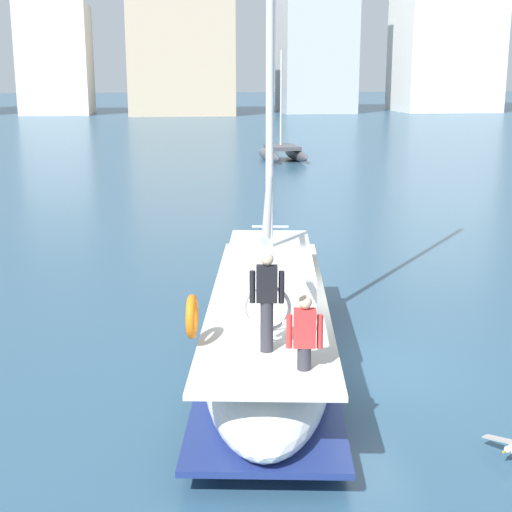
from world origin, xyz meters
TOP-DOWN VIEW (x-y plane):
  - ground_plane at (0.00, 0.00)m, footprint 400.00×400.00m
  - main_sailboat at (-1.61, 0.17)m, footprint 3.77×9.85m
  - moored_catamaran at (4.07, 35.01)m, footprint 2.92×5.13m
  - waterfront_buildings at (2.29, 92.82)m, footprint 86.70×19.09m

SIDE VIEW (x-z plane):
  - ground_plane at x=0.00m, z-range 0.00..0.00m
  - moored_catamaran at x=4.07m, z-range -2.92..4.06m
  - main_sailboat at x=-1.61m, z-range -6.17..8.01m
  - waterfront_buildings at x=2.29m, z-range -2.28..25.50m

